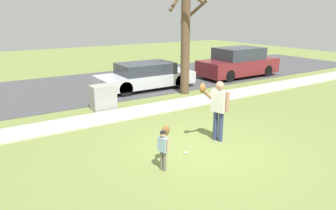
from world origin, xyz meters
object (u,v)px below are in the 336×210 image
object	(u,v)px
person_child	(164,142)
utility_cabinet	(103,97)
baseball	(185,153)
street_tree_near	(186,28)
person_adult	(218,105)
parked_sedan_silver	(146,76)
parked_suv_maroon	(238,63)

from	to	relation	value
person_child	utility_cabinet	bearing A→B (deg)	67.35
baseball	street_tree_near	distance (m)	6.92
person_adult	person_child	bearing A→B (deg)	-0.62
person_adult	person_child	world-z (taller)	person_adult
utility_cabinet	parked_sedan_silver	distance (m)	3.59
baseball	utility_cabinet	bearing A→B (deg)	93.92
parked_sedan_silver	parked_suv_maroon	size ratio (longest dim) A/B	0.98
baseball	parked_sedan_silver	bearing A→B (deg)	69.30
parked_suv_maroon	person_adult	bearing A→B (deg)	-138.26
utility_cabinet	baseball	bearing A→B (deg)	-86.08
person_child	street_tree_near	distance (m)	7.45
parked_sedan_silver	parked_suv_maroon	world-z (taller)	parked_suv_maroon
baseball	parked_suv_maroon	size ratio (longest dim) A/B	0.02
utility_cabinet	street_tree_near	world-z (taller)	street_tree_near
utility_cabinet	parked_suv_maroon	world-z (taller)	parked_suv_maroon
baseball	street_tree_near	xyz separation A→B (m)	(3.65, 5.15, 2.84)
person_child	parked_sedan_silver	bearing A→B (deg)	47.66
baseball	parked_sedan_silver	xyz separation A→B (m)	(2.60, 6.87, 0.58)
parked_sedan_silver	person_child	bearing A→B (deg)	-115.56
person_adult	utility_cabinet	size ratio (longest dim) A/B	1.84
parked_sedan_silver	utility_cabinet	bearing A→B (deg)	-144.61
utility_cabinet	parked_sedan_silver	size ratio (longest dim) A/B	0.20
person_child	parked_suv_maroon	world-z (taller)	parked_suv_maroon
person_adult	utility_cabinet	bearing A→B (deg)	-87.54
parked_suv_maroon	parked_sedan_silver	bearing A→B (deg)	177.90
street_tree_near	parked_suv_maroon	bearing A→B (deg)	17.55
person_adult	baseball	xyz separation A→B (m)	(-1.25, -0.26, -1.01)
baseball	parked_suv_maroon	bearing A→B (deg)	38.33
parked_suv_maroon	street_tree_near	bearing A→B (deg)	-162.45
baseball	street_tree_near	bearing A→B (deg)	54.67
person_adult	parked_suv_maroon	world-z (taller)	person_adult
person_adult	parked_sedan_silver	size ratio (longest dim) A/B	0.37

